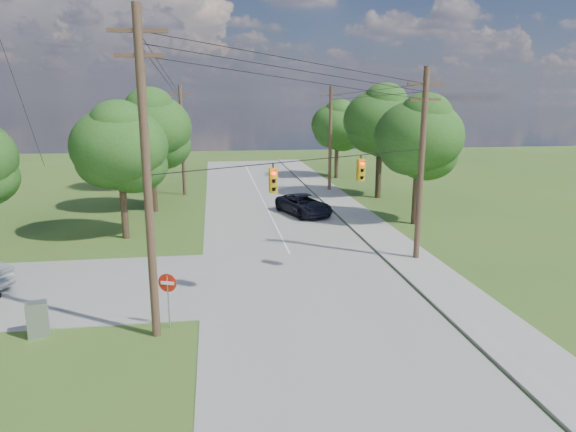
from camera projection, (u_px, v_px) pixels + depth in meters
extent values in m
plane|color=#35571D|center=(277.00, 332.00, 19.96)|extent=(140.00, 140.00, 0.00)
cube|color=gray|center=(305.00, 284.00, 25.06)|extent=(10.00, 100.00, 0.03)
cube|color=#99968F|center=(435.00, 276.00, 25.99)|extent=(2.60, 100.00, 0.12)
cylinder|color=brown|center=(147.00, 181.00, 18.34)|extent=(0.32, 0.32, 12.00)
cube|color=brown|center=(138.00, 30.00, 17.19)|extent=(2.00, 0.12, 0.14)
cube|color=brown|center=(139.00, 55.00, 17.37)|extent=(1.70, 0.12, 0.14)
cylinder|color=brown|center=(421.00, 167.00, 27.74)|extent=(0.32, 0.32, 10.50)
cube|color=brown|center=(426.00, 84.00, 26.75)|extent=(2.00, 0.12, 0.14)
cube|color=brown|center=(425.00, 100.00, 26.93)|extent=(1.70, 0.12, 0.14)
cylinder|color=brown|center=(330.00, 139.00, 49.00)|extent=(0.32, 0.32, 10.00)
cube|color=brown|center=(331.00, 95.00, 48.08)|extent=(2.00, 0.12, 0.14)
cylinder|color=brown|center=(182.00, 141.00, 47.05)|extent=(0.32, 0.32, 10.00)
cube|color=brown|center=(180.00, 95.00, 46.12)|extent=(2.00, 0.12, 0.14)
cylinder|color=black|center=(313.00, 63.00, 21.97)|extent=(13.52, 7.63, 1.53)
cylinder|color=black|center=(313.00, 73.00, 22.06)|extent=(13.52, 7.63, 1.53)
cylinder|color=black|center=(313.00, 82.00, 22.15)|extent=(13.52, 7.63, 1.53)
cylinder|color=black|center=(365.00, 91.00, 37.41)|extent=(0.03, 22.00, 0.53)
cylinder|color=black|center=(169.00, 78.00, 31.66)|extent=(0.43, 29.60, 2.03)
cylinder|color=black|center=(365.00, 97.00, 37.51)|extent=(0.03, 22.00, 0.53)
cylinder|color=black|center=(169.00, 84.00, 31.75)|extent=(0.43, 29.60, 2.03)
cylinder|color=black|center=(312.00, 160.00, 22.91)|extent=(13.52, 7.63, 0.04)
cube|color=#E4A80D|center=(273.00, 181.00, 21.67)|extent=(0.32, 0.22, 1.05)
sphere|color=#FF0C05|center=(274.00, 173.00, 21.45)|extent=(0.17, 0.17, 0.17)
cube|color=#E4A80D|center=(273.00, 180.00, 21.90)|extent=(0.32, 0.22, 1.05)
sphere|color=#FF0C05|center=(272.00, 171.00, 21.95)|extent=(0.17, 0.17, 0.17)
cube|color=#E4A80D|center=(361.00, 170.00, 24.80)|extent=(0.32, 0.22, 1.05)
sphere|color=#FF0C05|center=(362.00, 163.00, 24.59)|extent=(0.17, 0.17, 0.17)
cube|color=#E4A80D|center=(360.00, 169.00, 25.03)|extent=(0.32, 0.22, 1.05)
sphere|color=#FF0C05|center=(359.00, 162.00, 25.09)|extent=(0.17, 0.17, 0.17)
cylinder|color=#483524|center=(125.00, 214.00, 32.94)|extent=(0.45, 0.45, 3.15)
ellipsoid|color=#224815|center=(119.00, 146.00, 31.95)|extent=(6.00, 6.00, 4.92)
cylinder|color=#483524|center=(154.00, 190.00, 40.75)|extent=(0.50, 0.50, 3.50)
ellipsoid|color=#224815|center=(150.00, 128.00, 39.66)|extent=(6.40, 6.40, 5.25)
cylinder|color=#483524|center=(144.00, 173.00, 50.13)|extent=(0.48, 0.47, 3.32)
ellipsoid|color=#224815|center=(141.00, 126.00, 49.09)|extent=(6.00, 6.00, 4.92)
cylinder|color=#483524|center=(415.00, 201.00, 36.69)|extent=(0.48, 0.48, 3.32)
ellipsoid|color=#224815|center=(419.00, 136.00, 35.65)|extent=(6.20, 6.20, 5.08)
cylinder|color=#483524|center=(378.00, 178.00, 46.36)|extent=(0.52, 0.52, 3.67)
ellipsoid|color=#224815|center=(381.00, 120.00, 45.21)|extent=(6.60, 6.60, 5.41)
cylinder|color=#483524|center=(336.00, 164.00, 57.85)|extent=(0.45, 0.45, 3.15)
ellipsoid|color=#224815|center=(337.00, 125.00, 56.87)|extent=(5.80, 5.80, 4.76)
imported|color=black|center=(304.00, 205.00, 39.72)|extent=(4.30, 6.10, 1.55)
cube|color=gray|center=(37.00, 319.00, 19.50)|extent=(0.88, 0.74, 1.37)
cylinder|color=gray|center=(168.00, 302.00, 20.09)|extent=(0.06, 0.06, 2.18)
cylinder|color=red|center=(167.00, 283.00, 19.91)|extent=(0.72, 0.29, 0.75)
cube|color=white|center=(167.00, 283.00, 19.88)|extent=(0.52, 0.22, 0.13)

